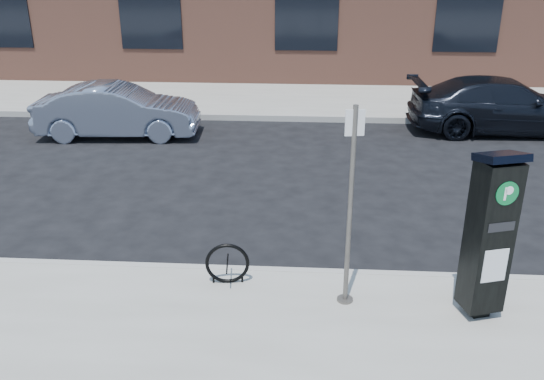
# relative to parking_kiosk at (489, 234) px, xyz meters

# --- Properties ---
(ground) EXTENTS (120.00, 120.00, 0.00)m
(ground) POSITION_rel_parking_kiosk_xyz_m (-2.21, 0.89, -1.21)
(ground) COLOR black
(ground) RESTS_ON ground
(sidewalk_far) EXTENTS (60.00, 12.00, 0.15)m
(sidewalk_far) POSITION_rel_parking_kiosk_xyz_m (-2.21, 14.89, -1.13)
(sidewalk_far) COLOR gray
(sidewalk_far) RESTS_ON ground
(curb_near) EXTENTS (60.00, 0.12, 0.16)m
(curb_near) POSITION_rel_parking_kiosk_xyz_m (-2.21, 0.87, -1.13)
(curb_near) COLOR #9E9B93
(curb_near) RESTS_ON ground
(curb_far) EXTENTS (60.00, 0.12, 0.16)m
(curb_far) POSITION_rel_parking_kiosk_xyz_m (-2.21, 8.91, -1.13)
(curb_far) COLOR #9E9B93
(curb_far) RESTS_ON ground
(parking_kiosk) EXTENTS (0.57, 0.54, 2.07)m
(parking_kiosk) POSITION_rel_parking_kiosk_xyz_m (0.00, 0.00, 0.00)
(parking_kiosk) COLOR black
(parking_kiosk) RESTS_ON sidewalk_near
(sign_pole) EXTENTS (0.22, 0.20, 2.49)m
(sign_pole) POSITION_rel_parking_kiosk_xyz_m (-1.57, 0.17, 0.18)
(sign_pole) COLOR #5A564F
(sign_pole) RESTS_ON sidewalk_near
(bike_rack) EXTENTS (0.58, 0.11, 0.57)m
(bike_rack) POSITION_rel_parking_kiosk_xyz_m (-3.08, 0.49, -0.78)
(bike_rack) COLOR black
(bike_rack) RESTS_ON sidewalk_near
(car_silver) EXTENTS (3.93, 1.60, 1.27)m
(car_silver) POSITION_rel_parking_kiosk_xyz_m (-6.67, 7.29, -0.58)
(car_silver) COLOR gray
(car_silver) RESTS_ON ground
(car_dark) EXTENTS (4.65, 1.99, 1.33)m
(car_dark) POSITION_rel_parking_kiosk_xyz_m (2.73, 8.29, -0.54)
(car_dark) COLOR black
(car_dark) RESTS_ON ground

